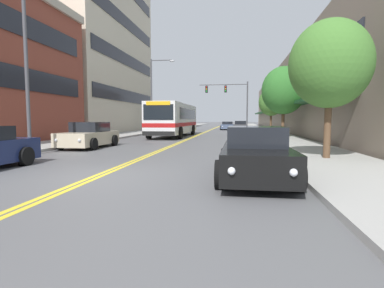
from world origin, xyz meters
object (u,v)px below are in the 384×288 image
car_champagne_parked_left_mid (89,136)px  street_tree_right_far (271,102)px  street_tree_right_mid (284,90)px  car_dark_grey_parked_right_mid (240,126)px  street_lamp_left_near (34,52)px  car_black_parked_right_foreground (255,155)px  street_tree_right_near (330,64)px  traffic_signal_mast (231,96)px  city_bus (174,118)px  street_lamp_left_far (155,89)px  car_slate_blue_moving_lead (227,126)px  car_charcoal_parked_left_far (176,126)px

car_champagne_parked_left_mid → street_tree_right_far: (11.95, 18.63, 2.81)m
street_tree_right_mid → street_tree_right_far: (-0.02, 8.75, -0.48)m
car_dark_grey_parked_right_mid → street_lamp_left_near: street_lamp_left_near is taller
car_champagne_parked_left_mid → car_black_parked_right_foreground: (8.72, -7.60, -0.01)m
street_lamp_left_near → street_tree_right_near: size_ratio=1.46×
traffic_signal_mast → street_lamp_left_near: street_lamp_left_near is taller
traffic_signal_mast → street_tree_right_far: bearing=-55.9°
city_bus → car_champagne_parked_left_mid: city_bus is taller
street_tree_right_mid → city_bus: bearing=168.6°
car_dark_grey_parked_right_mid → street_tree_right_mid: bearing=-79.6°
street_lamp_left_far → street_tree_right_far: 12.91m
city_bus → car_champagne_parked_left_mid: bearing=-101.6°
car_dark_grey_parked_right_mid → street_tree_right_mid: street_tree_right_mid is taller
car_champagne_parked_left_mid → street_lamp_left_far: 16.34m
street_lamp_left_far → city_bus: bearing=-53.3°
car_champagne_parked_left_mid → car_dark_grey_parked_right_mid: 29.06m
car_black_parked_right_foreground → car_slate_blue_moving_lead: car_black_parked_right_foreground is taller
street_lamp_left_near → street_lamp_left_far: 19.46m
car_charcoal_parked_left_far → street_lamp_left_far: street_lamp_left_far is taller
car_charcoal_parked_left_far → car_slate_blue_moving_lead: bearing=36.6°
car_black_parked_right_foreground → street_lamp_left_near: 10.78m
car_slate_blue_moving_lead → street_tree_right_mid: (5.18, -19.95, 3.36)m
car_slate_blue_moving_lead → car_champagne_parked_left_mid: bearing=-102.8°
street_tree_right_mid → street_tree_right_near: bearing=-91.6°
car_charcoal_parked_left_far → car_black_parked_right_foreground: size_ratio=1.10×
car_dark_grey_parked_right_mid → street_lamp_left_far: street_lamp_left_far is taller
city_bus → car_dark_grey_parked_right_mid: bearing=68.5°
car_black_parked_right_foreground → traffic_signal_mast: traffic_signal_mast is taller
car_champagne_parked_left_mid → street_tree_right_mid: bearing=39.5°
street_tree_right_far → car_slate_blue_moving_lead: bearing=114.7°
car_dark_grey_parked_right_mid → street_tree_right_near: size_ratio=0.91×
car_charcoal_parked_left_far → car_black_parked_right_foreground: (8.81, -32.31, 0.03)m
city_bus → car_slate_blue_moving_lead: size_ratio=2.39×
car_slate_blue_moving_lead → traffic_signal_mast: size_ratio=0.73×
car_champagne_parked_left_mid → car_dark_grey_parked_right_mid: size_ratio=0.96×
car_champagne_parked_left_mid → car_charcoal_parked_left_far: bearing=90.2°
street_lamp_left_far → street_tree_right_near: (12.16, -19.67, -1.17)m
street_tree_right_mid → car_champagne_parked_left_mid: bearing=-140.5°
car_dark_grey_parked_right_mid → traffic_signal_mast: size_ratio=0.70×
city_bus → street_tree_right_far: size_ratio=2.38×
street_lamp_left_far → street_tree_right_near: street_lamp_left_far is taller
car_charcoal_parked_left_far → street_lamp_left_far: 9.85m
car_charcoal_parked_left_far → street_tree_right_far: size_ratio=1.00×
car_black_parked_right_foreground → car_champagne_parked_left_mid: bearing=138.9°
car_slate_blue_moving_lead → street_tree_right_near: (4.79, -33.70, 3.03)m
street_lamp_left_far → car_dark_grey_parked_right_mid: bearing=52.1°
car_dark_grey_parked_right_mid → city_bus: bearing=-111.5°
car_black_parked_right_foreground → car_slate_blue_moving_lead: size_ratio=0.91×
traffic_signal_mast → street_lamp_left_far: size_ratio=0.83×
street_tree_right_near → city_bus: bearing=120.3°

